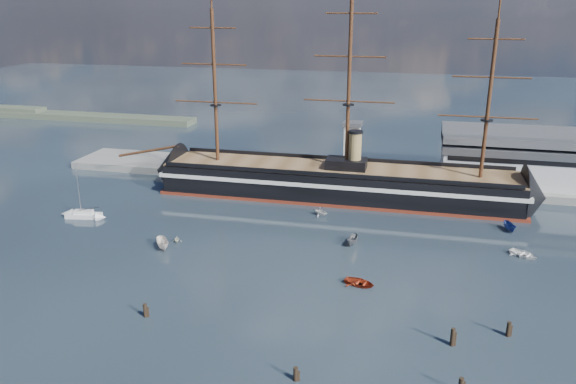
# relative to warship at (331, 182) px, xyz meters

# --- Properties ---
(ground) EXTENTS (600.00, 600.00, 0.00)m
(ground) POSITION_rel_warship_xyz_m (0.38, -20.00, -4.04)
(ground) COLOR black
(ground) RESTS_ON ground
(quay) EXTENTS (180.00, 18.00, 2.00)m
(quay) POSITION_rel_warship_xyz_m (10.38, 16.00, -4.04)
(quay) COLOR slate
(quay) RESTS_ON ground
(warehouse) EXTENTS (63.00, 21.00, 11.60)m
(warehouse) POSITION_rel_warship_xyz_m (58.38, 20.00, 3.95)
(warehouse) COLOR #B7BABC
(warehouse) RESTS_ON ground
(quay_tower) EXTENTS (5.00, 5.00, 15.00)m
(quay_tower) POSITION_rel_warship_xyz_m (3.38, 13.00, 5.72)
(quay_tower) COLOR silver
(quay_tower) RESTS_ON ground
(shoreline) EXTENTS (120.00, 10.00, 4.00)m
(shoreline) POSITION_rel_warship_xyz_m (-138.86, 75.00, -2.59)
(shoreline) COLOR #3F4C38
(shoreline) RESTS_ON ground
(warship) EXTENTS (112.94, 16.99, 53.94)m
(warship) POSITION_rel_warship_xyz_m (0.00, 0.00, 0.00)
(warship) COLOR black
(warship) RESTS_ON ground
(sailboat) EXTENTS (8.39, 3.78, 12.95)m
(sailboat) POSITION_rel_warship_xyz_m (-52.82, -28.21, -3.21)
(sailboat) COLOR white
(sailboat) RESTS_ON ground
(motorboat_a) EXTENTS (6.68, 5.77, 2.61)m
(motorboat_a) POSITION_rel_warship_xyz_m (-27.39, -39.89, -4.04)
(motorboat_a) COLOR white
(motorboat_a) RESTS_ON ground
(motorboat_b) EXTENTS (2.25, 3.67, 1.60)m
(motorboat_b) POSITION_rel_warship_xyz_m (12.84, -45.98, -4.04)
(motorboat_b) COLOR #9C2D15
(motorboat_b) RESTS_ON ground
(motorboat_c) EXTENTS (5.73, 2.80, 2.20)m
(motorboat_c) POSITION_rel_warship_xyz_m (9.36, -28.67, -4.04)
(motorboat_c) COLOR slate
(motorboat_c) RESTS_ON ground
(motorboat_d) EXTENTS (5.02, 6.50, 2.19)m
(motorboat_d) POSITION_rel_warship_xyz_m (-0.02, -13.89, -4.04)
(motorboat_d) COLOR silver
(motorboat_d) RESTS_ON ground
(motorboat_e) EXTENTS (3.12, 3.55, 1.59)m
(motorboat_e) POSITION_rel_warship_xyz_m (42.51, -26.64, -4.04)
(motorboat_e) COLOR white
(motorboat_e) RESTS_ON ground
(motorboat_f) EXTENTS (5.91, 3.47, 2.23)m
(motorboat_f) POSITION_rel_warship_xyz_m (41.54, -13.37, -4.04)
(motorboat_f) COLOR navy
(motorboat_f) RESTS_ON ground
(motorboat_g) EXTENTS (4.11, 2.90, 1.38)m
(motorboat_g) POSITION_rel_warship_xyz_m (-26.18, -36.00, -4.04)
(motorboat_g) COLOR beige
(motorboat_g) RESTS_ON ground
(piling_near_left) EXTENTS (0.64, 0.64, 2.94)m
(piling_near_left) POSITION_rel_warship_xyz_m (-18.67, -64.31, -4.04)
(piling_near_left) COLOR black
(piling_near_left) RESTS_ON ground
(piling_near_mid) EXTENTS (0.64, 0.64, 2.66)m
(piling_near_mid) POSITION_rel_warship_xyz_m (7.82, -74.10, -4.04)
(piling_near_mid) COLOR black
(piling_near_mid) RESTS_ON ground
(piling_near_right) EXTENTS (0.64, 0.64, 3.51)m
(piling_near_right) POSITION_rel_warship_xyz_m (27.96, -61.05, -4.04)
(piling_near_right) COLOR black
(piling_near_right) RESTS_ON ground
(piling_far_right) EXTENTS (0.64, 0.64, 3.07)m
(piling_far_right) POSITION_rel_warship_xyz_m (36.11, -56.58, -4.04)
(piling_far_right) COLOR black
(piling_far_right) RESTS_ON ground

